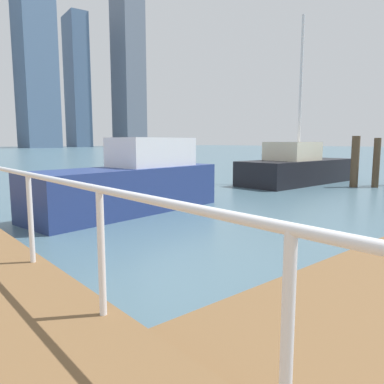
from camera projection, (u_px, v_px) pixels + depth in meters
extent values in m
plane|color=#476675|center=(40.00, 192.00, 13.48)|extent=(300.00, 300.00, 0.00)
cylinder|color=white|center=(287.00, 344.00, 1.65)|extent=(0.06, 0.06, 1.05)
cylinder|color=white|center=(101.00, 253.00, 2.99)|extent=(0.06, 0.06, 1.05)
cylinder|color=white|center=(31.00, 219.00, 4.34)|extent=(0.06, 0.06, 1.05)
cylinder|color=white|center=(28.00, 174.00, 4.27)|extent=(0.06, 28.55, 0.06)
cylinder|color=brown|center=(355.00, 162.00, 14.93)|extent=(0.31, 0.31, 2.07)
cylinder|color=brown|center=(376.00, 163.00, 14.83)|extent=(0.26, 0.26, 1.99)
cube|color=black|center=(298.00, 172.00, 16.40)|extent=(6.24, 2.32, 1.04)
cube|color=beige|center=(292.00, 151.00, 15.97)|extent=(2.05, 1.78, 0.79)
cylinder|color=silver|center=(301.00, 89.00, 15.92)|extent=(0.12, 0.12, 6.11)
cube|color=navy|center=(128.00, 190.00, 9.61)|extent=(5.52, 2.42, 1.16)
cube|color=white|center=(152.00, 152.00, 10.13)|extent=(2.43, 1.62, 0.77)
cube|color=slate|center=(35.00, 48.00, 114.14)|extent=(11.15, 10.67, 61.41)
cube|color=slate|center=(77.00, 82.00, 137.25)|extent=(7.28, 12.93, 47.92)
cube|color=slate|center=(128.00, 53.00, 141.30)|extent=(9.20, 11.40, 71.00)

